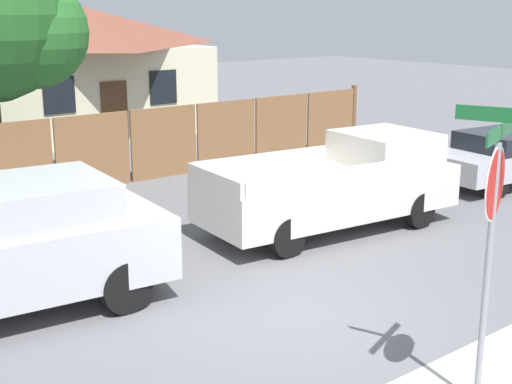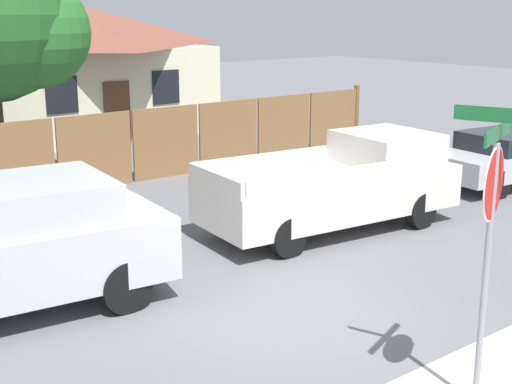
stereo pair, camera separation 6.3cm
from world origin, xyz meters
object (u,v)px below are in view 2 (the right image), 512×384
at_px(house, 73,66).
at_px(parked_sedan, 511,156).
at_px(orange_pickup, 339,185).
at_px(stop_sign, 491,208).
at_px(red_suv, 5,243).

distance_m(house, parked_sedan, 14.78).
distance_m(house, orange_pickup, 13.88).
relative_size(parked_sedan, stop_sign, 1.41).
height_order(orange_pickup, stop_sign, stop_sign).
height_order(orange_pickup, parked_sedan, orange_pickup).
relative_size(house, orange_pickup, 1.62).
bearing_deg(house, stop_sign, -101.96).
distance_m(orange_pickup, stop_sign, 6.63).
bearing_deg(stop_sign, red_suv, 98.81).
bearing_deg(house, orange_pickup, -93.09).
distance_m(red_suv, orange_pickup, 6.50).
bearing_deg(parked_sedan, red_suv, -174.14).
bearing_deg(stop_sign, parked_sedan, 10.58).
bearing_deg(stop_sign, house, 57.49).
bearing_deg(house, red_suv, -117.74).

